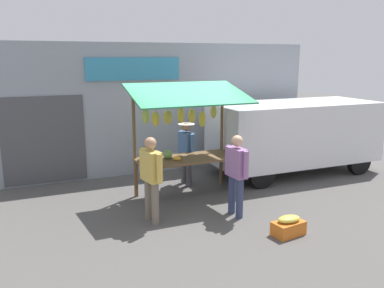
% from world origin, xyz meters
% --- Properties ---
extents(ground_plane, '(40.00, 40.00, 0.00)m').
position_xyz_m(ground_plane, '(0.00, 0.00, 0.00)').
color(ground_plane, '#514F4C').
extents(street_backdrop, '(9.00, 0.30, 3.40)m').
position_xyz_m(street_backdrop, '(0.06, -2.20, 1.70)').
color(street_backdrop, '#8C939E').
rests_on(street_backdrop, ground).
extents(market_stall, '(2.50, 1.46, 2.50)m').
position_xyz_m(market_stall, '(0.03, -0.06, 1.56)').
color(market_stall, brown).
rests_on(market_stall, ground).
extents(vendor_with_sunhat, '(0.39, 0.66, 1.53)m').
position_xyz_m(vendor_with_sunhat, '(-0.30, -0.75, 0.89)').
color(vendor_with_sunhat, '#4C4C51').
rests_on(vendor_with_sunhat, ground).
extents(shopper_in_striped_shirt, '(0.31, 0.69, 1.63)m').
position_xyz_m(shopper_in_striped_shirt, '(1.14, 1.06, 0.94)').
color(shopper_in_striped_shirt, '#726656').
rests_on(shopper_in_striped_shirt, ground).
extents(shopper_in_grey_tee, '(0.26, 0.69, 1.60)m').
position_xyz_m(shopper_in_grey_tee, '(-0.46, 1.40, 0.92)').
color(shopper_in_grey_tee, navy).
rests_on(shopper_in_grey_tee, ground).
extents(parked_van, '(4.43, 1.91, 1.88)m').
position_xyz_m(parked_van, '(-3.18, -0.62, 1.12)').
color(parked_van, silver).
rests_on(parked_van, ground).
extents(produce_crate_near, '(0.61, 0.40, 0.35)m').
position_xyz_m(produce_crate_near, '(-0.88, 2.53, 0.16)').
color(produce_crate_near, '#D1661E').
rests_on(produce_crate_near, ground).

